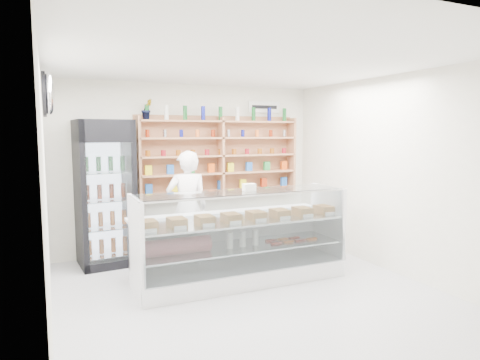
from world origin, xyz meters
name	(u,v)px	position (x,y,z in m)	size (l,w,h in m)	color
room	(255,183)	(0.00, 0.00, 1.40)	(5.00, 5.00, 5.00)	silver
display_counter	(241,256)	(0.09, 0.61, 0.34)	(2.82, 0.84, 1.23)	white
shop_worker	(187,208)	(-0.33, 1.64, 0.86)	(0.63, 0.41, 1.73)	white
drinks_cooler	(105,193)	(-1.45, 2.13, 1.09)	(0.84, 0.82, 2.18)	black
wall_shelving	(221,156)	(0.50, 2.34, 1.59)	(2.84, 0.28, 1.33)	#B37B54
potted_plant	(147,109)	(-0.75, 2.34, 2.36)	(0.18, 0.14, 0.33)	#1E6626
security_mirror	(49,94)	(-2.17, 1.20, 2.45)	(0.15, 0.50, 0.50)	silver
wall_sign	(264,107)	(1.40, 2.47, 2.45)	(0.62, 0.03, 0.20)	white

